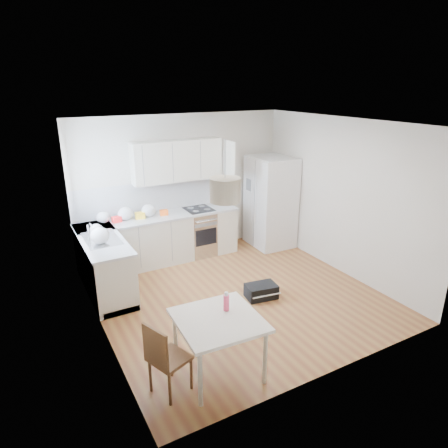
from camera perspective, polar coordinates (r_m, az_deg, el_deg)
name	(u,v)px	position (r m, az deg, el deg)	size (l,w,h in m)	color
floor	(237,295)	(6.53, 1.84, -10.09)	(4.20, 4.20, 0.00)	brown
ceiling	(239,123)	(5.70, 2.14, 14.21)	(4.20, 4.20, 0.00)	white
wall_back	(182,186)	(7.79, -5.98, 5.48)	(4.20, 4.20, 0.00)	beige
wall_left	(95,241)	(5.28, -18.01, -2.30)	(4.20, 4.20, 0.00)	beige
wall_right	(342,197)	(7.24, 16.44, 3.70)	(4.20, 4.20, 0.00)	beige
window_glassblock	(76,190)	(6.25, -20.44, 4.62)	(0.02, 1.00, 1.00)	#BFE0F9
cabinets_back	(161,240)	(7.59, -9.01, -2.25)	(3.00, 0.60, 0.88)	beige
cabinets_left	(104,265)	(6.77, -16.81, -5.67)	(0.60, 1.80, 0.88)	beige
counter_back	(160,217)	(7.44, -9.19, 1.04)	(3.02, 0.64, 0.04)	#AAADAF
counter_left	(101,239)	(6.60, -17.19, -2.05)	(0.64, 1.82, 0.04)	#AAADAF
backsplash_back	(153,197)	(7.61, -10.08, 3.87)	(3.00, 0.01, 0.58)	silver
backsplash_left	(79,223)	(6.45, -20.00, 0.08)	(0.01, 1.80, 0.58)	silver
upper_cabinets	(177,161)	(7.47, -6.70, 8.98)	(1.70, 0.32, 0.75)	beige
range_oven	(199,233)	(7.87, -3.55, -1.23)	(0.50, 0.61, 0.88)	#BBBEC0
sink	(101,239)	(6.55, -17.11, -2.07)	(0.50, 0.80, 0.16)	#BBBEC0
refrigerator	(271,202)	(8.25, 6.73, 3.18)	(0.88, 0.92, 1.84)	white
dining_table	(218,325)	(4.65, -0.80, -14.17)	(0.98, 0.98, 0.73)	beige
dining_chair	(170,357)	(4.57, -7.74, -18.26)	(0.37, 0.37, 0.89)	#4E2B17
drink_bottle	(226,301)	(4.69, 0.32, -10.97)	(0.07, 0.07, 0.24)	#F54470
gym_bag	(261,291)	(6.44, 5.33, -9.52)	(0.48, 0.31, 0.22)	black
pendant_lamp	(225,190)	(4.15, 0.15, 4.89)	(0.32, 0.32, 0.25)	#C0B494
grocery_bag_a	(103,217)	(7.23, -16.90, 0.90)	(0.23, 0.19, 0.21)	white
grocery_bag_b	(126,214)	(7.28, -13.89, 1.46)	(0.27, 0.23, 0.24)	white
grocery_bag_c	(149,210)	(7.38, -10.72, 1.92)	(0.26, 0.22, 0.24)	white
grocery_bag_d	(96,229)	(6.70, -17.80, -0.75)	(0.20, 0.17, 0.18)	white
grocery_bag_e	(100,236)	(6.30, -17.31, -1.61)	(0.29, 0.24, 0.26)	white
snack_orange	(164,213)	(7.43, -8.59, 1.63)	(0.15, 0.09, 0.10)	#FF5D16
snack_yellow	(140,215)	(7.32, -11.90, 1.20)	(0.17, 0.11, 0.12)	yellow
snack_red	(117,219)	(7.22, -15.07, 0.64)	(0.15, 0.10, 0.11)	red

